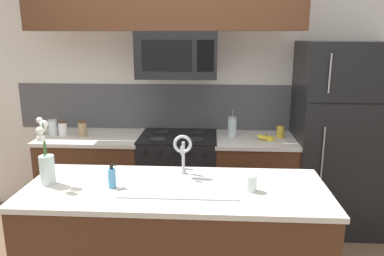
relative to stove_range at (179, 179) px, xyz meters
name	(u,v)px	position (x,y,z in m)	size (l,w,h in m)	color
rear_partition	(209,92)	(0.30, 0.38, 0.84)	(5.20, 0.10, 2.60)	silver
splash_band	(181,107)	(0.00, 0.32, 0.69)	(3.50, 0.01, 0.48)	#4C4C51
back_counter_left	(95,178)	(-0.87, 0.00, -0.01)	(1.02, 0.65, 0.91)	#4C2B19
back_counter_right	(254,181)	(0.76, 0.00, -0.01)	(0.80, 0.65, 0.91)	#4C2B19
stove_range	(179,179)	(0.00, 0.00, 0.00)	(0.76, 0.64, 0.93)	black
microwave	(177,55)	(0.00, -0.02, 1.25)	(0.74, 0.40, 0.43)	black
refrigerator	(339,138)	(1.57, 0.02, 0.46)	(0.85, 0.74, 1.84)	black
storage_jar_tall	(53,127)	(-1.27, 0.00, 0.53)	(0.09, 0.09, 0.16)	silver
storage_jar_medium	(63,129)	(-1.16, -0.02, 0.52)	(0.08, 0.08, 0.15)	silver
storage_jar_short	(83,129)	(-0.95, -0.02, 0.52)	(0.08, 0.08, 0.15)	#997F5B
banana_bunch	(266,138)	(0.86, -0.06, 0.47)	(0.19, 0.13, 0.08)	yellow
french_press	(232,127)	(0.53, 0.06, 0.55)	(0.09, 0.09, 0.27)	silver
coffee_tin	(280,132)	(1.01, 0.05, 0.50)	(0.08, 0.08, 0.11)	gold
island_counter	(176,247)	(0.10, -1.25, -0.01)	(2.01, 0.78, 0.91)	#4C2B19
kitchen_sink	(180,196)	(0.13, -1.25, 0.38)	(0.76, 0.41, 0.16)	#ADAFB5
sink_faucet	(183,149)	(0.13, -1.05, 0.65)	(0.14, 0.14, 0.31)	#B7BABF
dish_soap_bottle	(112,178)	(-0.31, -1.29, 0.52)	(0.06, 0.05, 0.16)	#4C93C6
drinking_glass	(251,183)	(0.60, -1.29, 0.50)	(0.08, 0.08, 0.11)	silver
flower_vase	(46,163)	(-0.77, -1.25, 0.59)	(0.12, 0.15, 0.45)	silver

